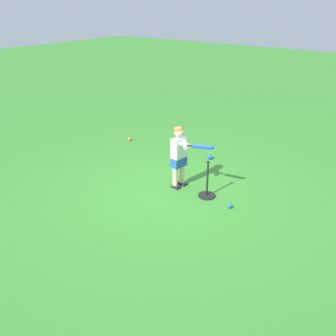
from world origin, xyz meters
TOP-DOWN VIEW (x-y plane):
  - ground_plane at (0.00, 0.00)m, footprint 40.00×40.00m
  - child_batter at (-0.06, -0.22)m, footprint 0.78×0.32m
  - play_ball_behind_batter at (0.16, -1.58)m, footprint 0.10×0.10m
  - play_ball_midfield at (-1.11, -0.08)m, footprint 0.07×0.07m
  - play_ball_by_bucket at (2.21, -1.41)m, footprint 0.08×0.08m
  - batting_tee at (-0.62, -0.19)m, footprint 0.28×0.28m

SIDE VIEW (x-z plane):
  - ground_plane at x=0.00m, z-range 0.00..0.00m
  - play_ball_midfield at x=-1.11m, z-range 0.00..0.07m
  - play_ball_by_bucket at x=2.21m, z-range 0.00..0.08m
  - play_ball_behind_batter at x=0.16m, z-range 0.00..0.10m
  - batting_tee at x=-0.62m, z-range -0.21..0.41m
  - child_batter at x=-0.06m, z-range 0.11..1.19m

